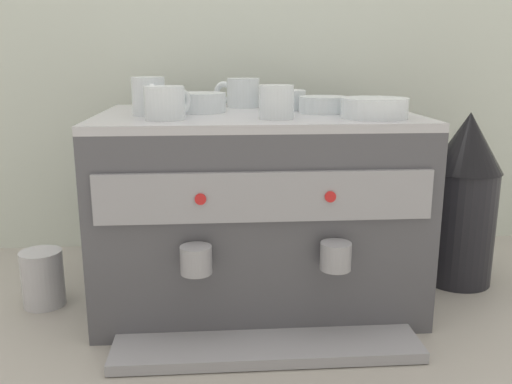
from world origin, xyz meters
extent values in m
plane|color=#9E998E|center=(0.00, 0.00, 0.00)|extent=(4.00, 4.00, 0.00)
cube|color=silver|center=(0.00, 0.36, 0.52)|extent=(2.80, 0.03, 1.04)
cube|color=#4C4C51|center=(0.00, 0.00, 0.20)|extent=(0.65, 0.44, 0.39)
cube|color=#B7B7BC|center=(0.00, 0.00, 0.40)|extent=(0.65, 0.44, 0.02)
cube|color=#939399|center=(0.00, -0.23, 0.28)|extent=(0.60, 0.01, 0.09)
cylinder|color=red|center=(-0.11, -0.23, 0.28)|extent=(0.02, 0.01, 0.02)
cylinder|color=red|center=(0.11, -0.23, 0.28)|extent=(0.02, 0.01, 0.02)
cube|color=#939399|center=(0.00, -0.27, 0.01)|extent=(0.56, 0.12, 0.02)
cylinder|color=#939399|center=(-0.12, -0.25, 0.18)|extent=(0.06, 0.06, 0.05)
cylinder|color=#939399|center=(0.12, -0.25, 0.18)|extent=(0.06, 0.06, 0.05)
cylinder|color=silver|center=(-0.18, -0.12, 0.44)|extent=(0.08, 0.08, 0.06)
torus|color=silver|center=(-0.15, -0.08, 0.44)|extent=(0.04, 0.05, 0.05)
cylinder|color=silver|center=(-0.02, 0.13, 0.44)|extent=(0.08, 0.08, 0.07)
torus|color=silver|center=(-0.06, 0.15, 0.44)|extent=(0.05, 0.03, 0.05)
cylinder|color=silver|center=(0.03, -0.12, 0.44)|extent=(0.07, 0.07, 0.06)
torus|color=silver|center=(0.03, -0.08, 0.44)|extent=(0.01, 0.05, 0.05)
cylinder|color=silver|center=(-0.22, -0.03, 0.45)|extent=(0.07, 0.07, 0.08)
torus|color=silver|center=(-0.21, -0.08, 0.45)|extent=(0.03, 0.06, 0.05)
cylinder|color=silver|center=(0.14, -0.02, 0.43)|extent=(0.10, 0.10, 0.03)
cylinder|color=silver|center=(0.14, -0.02, 0.41)|extent=(0.06, 0.06, 0.01)
cylinder|color=silver|center=(0.07, 0.06, 0.43)|extent=(0.10, 0.10, 0.04)
cylinder|color=silver|center=(0.07, 0.06, 0.41)|extent=(0.05, 0.05, 0.01)
cylinder|color=silver|center=(-0.12, 0.02, 0.43)|extent=(0.11, 0.11, 0.04)
cylinder|color=silver|center=(-0.12, 0.02, 0.41)|extent=(0.06, 0.06, 0.01)
cylinder|color=silver|center=(0.22, -0.13, 0.43)|extent=(0.13, 0.13, 0.04)
cylinder|color=silver|center=(0.22, -0.13, 0.41)|extent=(0.07, 0.07, 0.01)
cylinder|color=black|center=(0.48, 0.03, 0.13)|extent=(0.15, 0.15, 0.27)
cone|color=black|center=(0.48, 0.03, 0.34)|extent=(0.16, 0.16, 0.14)
cylinder|color=#B7B7BC|center=(-0.46, -0.03, 0.06)|extent=(0.09, 0.09, 0.12)
camera|label=1|loc=(-0.09, -1.16, 0.52)|focal=38.45mm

